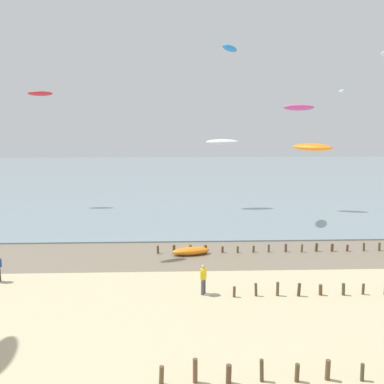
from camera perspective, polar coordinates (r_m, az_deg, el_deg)
The scene contains 12 objects.
wet_sand_strip at distance 32.30m, azimuth 0.69°, elevation -7.98°, with size 120.00×6.62×0.01m, color #7A6D59.
sea at distance 69.74m, azimuth -0.87°, elevation 1.69°, with size 160.00×70.00×0.10m, color gray.
groyne_near at distance 18.67m, azimuth 14.86°, elevation -21.01°, with size 11.57×0.32×0.95m.
groyne_far at distance 33.34m, azimuth 9.24°, elevation -7.04°, with size 16.36×0.32×0.62m.
person_left_flank at distance 25.38m, azimuth 1.44°, elevation -10.85°, with size 0.37×0.51×1.71m.
grounded_kite at distance 32.34m, azimuth -0.15°, elevation -7.46°, with size 2.72×0.98×0.54m, color orange.
kite_aloft_1 at distance 47.49m, azimuth 3.86°, elevation 6.33°, with size 3.43×1.10×0.55m, color white.
kite_aloft_5 at distance 59.09m, azimuth 18.39°, elevation 11.98°, with size 2.26×0.72×0.36m, color white.
kite_aloft_6 at distance 50.97m, azimuth -18.64°, elevation 11.71°, with size 2.60×0.83×0.42m, color red.
kite_aloft_7 at distance 47.59m, azimuth 13.34°, elevation 10.35°, with size 3.04×0.97×0.49m, color #E54C99.
kite_aloft_9 at distance 21.76m, azimuth 14.96°, elevation 5.51°, with size 1.89×0.60×0.30m, color orange.
kite_aloft_10 at distance 42.44m, azimuth 4.80°, elevation 17.64°, with size 3.27×1.05×0.52m, color #2384D1.
Camera 1 is at (-1.54, -10.12, 9.85)m, focal length 42.23 mm.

